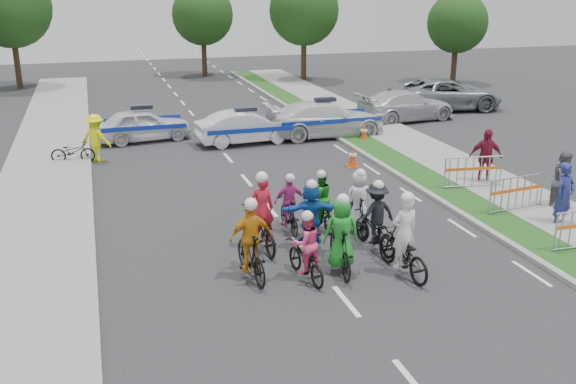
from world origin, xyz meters
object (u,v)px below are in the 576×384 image
object	(u,v)px
rider_5	(310,220)
civilian_suv	(446,94)
marshal_hiviz	(96,138)
cone_0	(353,158)
barrier_1	(516,195)
cone_1	(364,133)
rider_0	(403,247)
rider_7	(358,207)
spectator_0	(564,195)
rider_8	(320,206)
tree_4	(203,15)
tree_3	(10,7)
rider_9	(289,209)
police_car_2	(325,119)
civilian_sedan	(406,106)
rider_6	(262,223)
barrier_2	(473,173)
spectator_1	(564,181)
police_car_0	(143,125)
police_car_1	(246,127)
spectator_2	(485,157)
rider_4	(375,223)
tree_1	(304,11)
tree_2	(457,23)
rider_3	(251,248)
rider_1	(341,242)
rider_2	(306,253)

from	to	relation	value
rider_5	civilian_suv	xyz separation A→B (m)	(12.67, 15.21, 0.03)
rider_5	civilian_suv	world-z (taller)	rider_5
marshal_hiviz	cone_0	xyz separation A→B (m)	(8.80, -3.50, -0.55)
barrier_1	cone_1	xyz separation A→B (m)	(-0.67, 9.42, -0.22)
rider_0	rider_7	world-z (taller)	rider_0
rider_7	spectator_0	distance (m)	5.63
rider_8	tree_4	world-z (taller)	tree_4
civilian_suv	marshal_hiviz	size ratio (longest dim) A/B	3.25
tree_3	rider_5	bearing A→B (deg)	-72.48
rider_5	rider_9	world-z (taller)	rider_5
rider_8	spectator_0	bearing A→B (deg)	154.98
police_car_2	tree_4	distance (m)	20.07
police_car_2	civilian_sedan	world-z (taller)	police_car_2
rider_6	marshal_hiviz	world-z (taller)	rider_6
barrier_2	rider_8	bearing A→B (deg)	-163.71
rider_8	spectator_1	bearing A→B (deg)	165.88
rider_0	police_car_0	xyz separation A→B (m)	(-4.55, 14.89, 0.01)
police_car_1	spectator_2	world-z (taller)	spectator_2
rider_8	police_car_0	world-z (taller)	rider_8
rider_4	civilian_sedan	bearing A→B (deg)	-127.50
barrier_2	tree_1	bearing A→B (deg)	84.56
spectator_0	cone_1	distance (m)	10.78
police_car_2	tree_2	distance (m)	17.93
police_car_1	civilian_suv	distance (m)	12.32
rider_3	rider_4	distance (m)	3.42
rider_1	rider_7	bearing A→B (deg)	-114.83
rider_1	rider_3	bearing A→B (deg)	-0.66
civilian_sedan	barrier_2	bearing A→B (deg)	156.53
spectator_1	rider_5	bearing A→B (deg)	159.82
tree_3	barrier_1	bearing A→B (deg)	-61.08
marshal_hiviz	tree_4	bearing A→B (deg)	-74.83
tree_1	tree_2	size ratio (longest dim) A/B	1.18
rider_2	spectator_2	distance (m)	9.34
barrier_1	cone_1	bearing A→B (deg)	94.07
civilian_suv	tree_2	world-z (taller)	tree_2
rider_0	police_car_1	xyz separation A→B (m)	(-0.52, 13.20, 0.01)
rider_0	police_car_2	world-z (taller)	rider_0
rider_5	cone_1	size ratio (longest dim) A/B	2.63
police_car_0	cone_1	size ratio (longest dim) A/B	5.67
rider_2	rider_5	xyz separation A→B (m)	(0.66, 1.62, 0.15)
police_car_0	spectator_2	bearing A→B (deg)	-141.40
barrier_1	barrier_2	xyz separation A→B (m)	(0.00, 2.26, 0.00)
rider_0	tree_1	xyz separation A→B (m)	(7.28, 29.12, 3.87)
rider_3	spectator_0	size ratio (longest dim) A/B	1.08
spectator_1	spectator_2	size ratio (longest dim) A/B	0.94
rider_4	police_car_1	distance (m)	11.72
rider_3	police_car_1	size ratio (longest dim) A/B	0.48
police_car_1	cone_0	world-z (taller)	police_car_1
rider_4	rider_9	world-z (taller)	rider_4
rider_2	tree_4	size ratio (longest dim) A/B	0.27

